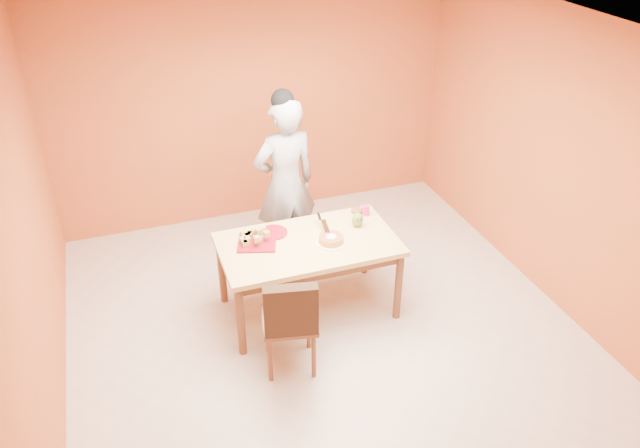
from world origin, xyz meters
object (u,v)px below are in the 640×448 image
object	(u,v)px
dining_table	(308,251)
egg_ornament	(358,220)
red_dinner_plate	(273,232)
dining_chair	(290,319)
pastry_platter	(257,242)
magenta_glass	(366,210)
checker_tin	(357,211)
sponge_cake	(331,239)
person	(285,184)

from	to	relation	value
dining_table	egg_ornament	size ratio (longest dim) A/B	11.34
red_dinner_plate	dining_chair	bearing A→B (deg)	-98.00
dining_table	pastry_platter	world-z (taller)	pastry_platter
dining_table	egg_ornament	xyz separation A→B (m)	(0.52, 0.11, 0.16)
magenta_glass	checker_tin	distance (m)	0.10
red_dinner_plate	egg_ornament	distance (m)	0.79
dining_table	red_dinner_plate	world-z (taller)	red_dinner_plate
red_dinner_plate	pastry_platter	bearing A→B (deg)	-148.58
pastry_platter	sponge_cake	bearing A→B (deg)	-19.17
person	sponge_cake	world-z (taller)	person
dining_chair	egg_ornament	size ratio (longest dim) A/B	6.87
magenta_glass	dining_chair	bearing A→B (deg)	-138.16
person	red_dinner_plate	bearing A→B (deg)	55.88
dining_table	pastry_platter	size ratio (longest dim) A/B	4.75
dining_chair	magenta_glass	size ratio (longest dim) A/B	9.93
checker_tin	person	bearing A→B (deg)	137.18
dining_table	dining_chair	distance (m)	0.79
dining_table	red_dinner_plate	distance (m)	0.37
pastry_platter	egg_ornament	world-z (taller)	egg_ornament
checker_tin	red_dinner_plate	bearing A→B (deg)	-173.51
dining_chair	pastry_platter	distance (m)	0.86
dining_table	egg_ornament	world-z (taller)	egg_ornament
dining_table	magenta_glass	size ratio (longest dim) A/B	16.37
dining_table	pastry_platter	distance (m)	0.47
egg_ornament	pastry_platter	bearing A→B (deg)	-173.51
egg_ornament	magenta_glass	bearing A→B (deg)	56.33
dining_table	magenta_glass	xyz separation A→B (m)	(0.68, 0.28, 0.14)
magenta_glass	sponge_cake	bearing A→B (deg)	-143.86
dining_chair	magenta_glass	bearing A→B (deg)	53.77
dining_table	red_dinner_plate	bearing A→B (deg)	135.37
dining_chair	pastry_platter	bearing A→B (deg)	105.56
dining_chair	dining_table	bearing A→B (deg)	72.25
sponge_cake	magenta_glass	bearing A→B (deg)	36.14
dining_table	dining_chair	bearing A→B (deg)	-119.67
magenta_glass	checker_tin	xyz separation A→B (m)	(-0.06, 0.07, -0.03)
person	magenta_glass	size ratio (longest dim) A/B	18.61
person	egg_ornament	distance (m)	0.91
dining_table	magenta_glass	distance (m)	0.75
person	egg_ornament	world-z (taller)	person
person	red_dinner_plate	distance (m)	0.71
person	red_dinner_plate	size ratio (longest dim) A/B	6.95
red_dinner_plate	magenta_glass	size ratio (longest dim) A/B	2.68
pastry_platter	red_dinner_plate	bearing A→B (deg)	31.42
dining_chair	magenta_glass	world-z (taller)	dining_chair
magenta_glass	dining_table	bearing A→B (deg)	-157.70
sponge_cake	egg_ornament	world-z (taller)	egg_ornament
sponge_cake	egg_ornament	size ratio (longest dim) A/B	1.61
dining_chair	red_dinner_plate	bearing A→B (deg)	93.92
person	pastry_platter	xyz separation A→B (m)	(-0.49, -0.74, -0.14)
red_dinner_plate	egg_ornament	xyz separation A→B (m)	(0.78, -0.15, 0.06)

